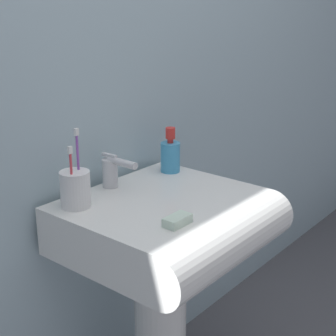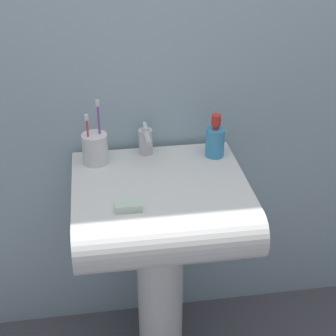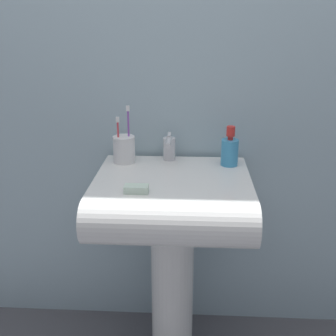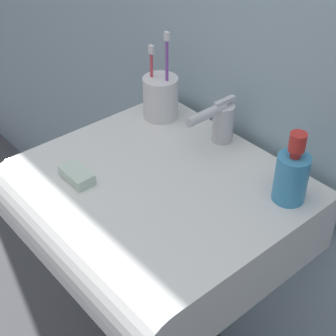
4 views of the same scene
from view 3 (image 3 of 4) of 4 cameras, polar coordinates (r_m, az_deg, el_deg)
The scene contains 7 objects.
wall_back at distance 1.67m, azimuth 1.14°, elevation 15.49°, with size 5.00×0.05×2.40m, color #9EB7C1.
sink_pedestal at distance 1.72m, azimuth 0.59°, elevation -15.82°, with size 0.16×0.16×0.65m, color white.
sink_basin at distance 1.47m, azimuth 0.54°, elevation -4.48°, with size 0.55×0.52×0.14m.
faucet at distance 1.64m, azimuth 0.16°, elevation 2.84°, with size 0.05×0.14×0.11m.
toothbrush_cup at distance 1.63m, azimuth -5.96°, elevation 2.59°, with size 0.08×0.08×0.22m.
soap_bottle at distance 1.60m, azimuth 8.36°, elevation 2.35°, with size 0.06×0.06×0.15m.
bar_soap at distance 1.36m, azimuth -4.31°, elevation -2.84°, with size 0.08×0.04×0.02m, color silver.
Camera 3 is at (0.06, -1.39, 1.33)m, focal length 45.00 mm.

